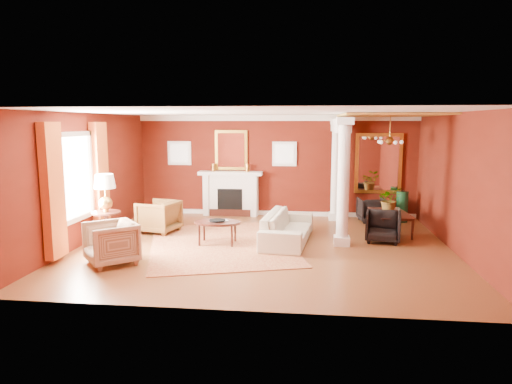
# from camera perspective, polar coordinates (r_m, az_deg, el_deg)

# --- Properties ---
(ground) EXTENTS (8.00, 8.00, 0.00)m
(ground) POSITION_cam_1_polar(r_m,az_deg,el_deg) (10.07, 1.00, -6.80)
(ground) COLOR brown
(ground) RESTS_ON ground
(room_shell) EXTENTS (8.04, 7.04, 2.92)m
(room_shell) POSITION_cam_1_polar(r_m,az_deg,el_deg) (9.73, 1.03, 4.73)
(room_shell) COLOR #57170C
(room_shell) RESTS_ON ground
(fireplace) EXTENTS (1.85, 0.42, 1.29)m
(fireplace) POSITION_cam_1_polar(r_m,az_deg,el_deg) (13.33, -3.18, -0.17)
(fireplace) COLOR white
(fireplace) RESTS_ON ground
(overmantel_mirror) EXTENTS (0.95, 0.07, 1.15)m
(overmantel_mirror) POSITION_cam_1_polar(r_m,az_deg,el_deg) (13.33, -3.12, 5.26)
(overmantel_mirror) COLOR gold
(overmantel_mirror) RESTS_ON fireplace
(flank_window_left) EXTENTS (0.70, 0.07, 0.70)m
(flank_window_left) POSITION_cam_1_polar(r_m,az_deg,el_deg) (13.69, -9.54, 4.82)
(flank_window_left) COLOR white
(flank_window_left) RESTS_ON room_shell
(flank_window_right) EXTENTS (0.70, 0.07, 0.70)m
(flank_window_right) POSITION_cam_1_polar(r_m,az_deg,el_deg) (13.18, 3.57, 4.78)
(flank_window_right) COLOR white
(flank_window_right) RESTS_ON room_shell
(left_window) EXTENTS (0.21, 2.55, 2.60)m
(left_window) POSITION_cam_1_polar(r_m,az_deg,el_deg) (10.35, -21.34, 1.07)
(left_window) COLOR white
(left_window) RESTS_ON room_shell
(column_front) EXTENTS (0.36, 0.36, 2.80)m
(column_front) POSITION_cam_1_polar(r_m,az_deg,el_deg) (10.07, 10.86, 1.33)
(column_front) COLOR white
(column_front) RESTS_ON ground
(column_back) EXTENTS (0.36, 0.36, 2.80)m
(column_back) POSITION_cam_1_polar(r_m,az_deg,el_deg) (12.75, 9.98, 2.85)
(column_back) COLOR white
(column_back) RESTS_ON ground
(header_beam) EXTENTS (0.30, 3.20, 0.32)m
(header_beam) POSITION_cam_1_polar(r_m,az_deg,el_deg) (11.59, 10.45, 8.19)
(header_beam) COLOR white
(header_beam) RESTS_ON column_front
(amber_ceiling) EXTENTS (2.30, 3.40, 0.04)m
(amber_ceiling) POSITION_cam_1_polar(r_m,az_deg,el_deg) (11.58, 16.29, 9.23)
(amber_ceiling) COLOR gold
(amber_ceiling) RESTS_ON room_shell
(dining_mirror) EXTENTS (1.30, 0.07, 1.70)m
(dining_mirror) POSITION_cam_1_polar(r_m,az_deg,el_deg) (13.31, 15.05, 3.46)
(dining_mirror) COLOR gold
(dining_mirror) RESTS_ON room_shell
(chandelier) EXTENTS (0.60, 0.62, 0.75)m
(chandelier) POSITION_cam_1_polar(r_m,az_deg,el_deg) (11.64, 16.37, 6.15)
(chandelier) COLOR #B48738
(chandelier) RESTS_ON room_shell
(crown_trim) EXTENTS (8.00, 0.08, 0.16)m
(crown_trim) POSITION_cam_1_polar(r_m,az_deg,el_deg) (13.16, 2.51, 9.22)
(crown_trim) COLOR white
(crown_trim) RESTS_ON room_shell
(base_trim) EXTENTS (8.00, 0.08, 0.12)m
(base_trim) POSITION_cam_1_polar(r_m,az_deg,el_deg) (13.41, 2.44, -2.65)
(base_trim) COLOR white
(base_trim) RESTS_ON ground
(rug) EXTENTS (4.06, 4.73, 0.02)m
(rug) POSITION_cam_1_polar(r_m,az_deg,el_deg) (10.27, -4.44, -6.48)
(rug) COLOR maroon
(rug) RESTS_ON ground
(sofa) EXTENTS (0.93, 2.38, 0.91)m
(sofa) POSITION_cam_1_polar(r_m,az_deg,el_deg) (10.34, 3.98, -3.82)
(sofa) COLOR beige
(sofa) RESTS_ON ground
(armchair_leopard) EXTENTS (0.99, 1.03, 0.88)m
(armchair_leopard) POSITION_cam_1_polar(r_m,az_deg,el_deg) (11.47, -12.06, -2.82)
(armchair_leopard) COLOR black
(armchair_leopard) RESTS_ON ground
(armchair_stripe) EXTENTS (1.19, 1.19, 0.90)m
(armchair_stripe) POSITION_cam_1_polar(r_m,az_deg,el_deg) (9.17, -17.69, -5.86)
(armchair_stripe) COLOR tan
(armchair_stripe) RESTS_ON ground
(coffee_table) EXTENTS (1.03, 1.03, 0.52)m
(coffee_table) POSITION_cam_1_polar(r_m,az_deg,el_deg) (10.17, -4.84, -3.93)
(coffee_table) COLOR black
(coffee_table) RESTS_ON ground
(coffee_book) EXTENTS (0.15, 0.08, 0.22)m
(coffee_book) POSITION_cam_1_polar(r_m,az_deg,el_deg) (10.15, -4.44, -3.04)
(coffee_book) COLOR black
(coffee_book) RESTS_ON coffee_table
(side_table) EXTENTS (0.63, 0.63, 1.57)m
(side_table) POSITION_cam_1_polar(r_m,az_deg,el_deg) (10.58, -18.31, -0.57)
(side_table) COLOR black
(side_table) RESTS_ON ground
(dining_table) EXTENTS (0.65, 1.50, 0.81)m
(dining_table) POSITION_cam_1_polar(r_m,az_deg,el_deg) (11.64, 16.59, -3.00)
(dining_table) COLOR black
(dining_table) RESTS_ON ground
(dining_chair_near) EXTENTS (0.86, 0.82, 0.77)m
(dining_chair_near) POSITION_cam_1_polar(r_m,az_deg,el_deg) (10.75, 15.60, -4.01)
(dining_chair_near) COLOR black
(dining_chair_near) RESTS_ON ground
(dining_chair_far) EXTENTS (0.78, 0.74, 0.72)m
(dining_chair_far) POSITION_cam_1_polar(r_m,az_deg,el_deg) (12.85, 14.28, -2.03)
(dining_chair_far) COLOR black
(dining_chair_far) RESTS_ON ground
(green_urn) EXTENTS (0.36, 0.36, 0.85)m
(green_urn) POSITION_cam_1_polar(r_m,az_deg,el_deg) (13.08, 17.77, -2.12)
(green_urn) COLOR #133C20
(green_urn) RESTS_ON ground
(potted_plant) EXTENTS (0.63, 0.69, 0.49)m
(potted_plant) POSITION_cam_1_polar(r_m,az_deg,el_deg) (11.59, 16.40, 0.22)
(potted_plant) COLOR #26591E
(potted_plant) RESTS_ON dining_table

